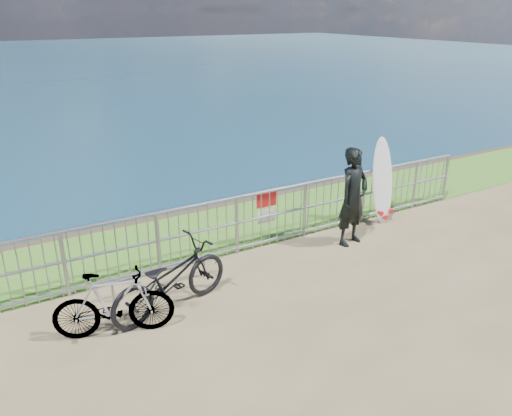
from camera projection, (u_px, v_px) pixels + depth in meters
grass_strip at (234, 226)px, 10.38m from camera, size 120.00×120.00×0.00m
railing at (262, 219)px, 9.29m from camera, size 10.06×0.10×1.13m
surfer at (353, 197)px, 9.32m from camera, size 0.77×0.59×1.88m
surfboard at (382, 184)px, 10.37m from camera, size 0.54×0.50×1.80m
bicycle_near at (170, 279)px, 7.32m from camera, size 2.11×1.19×1.05m
bicycle_far at (113, 304)px, 6.77m from camera, size 1.69×0.93×0.98m
bike_rack at (160, 273)px, 7.95m from camera, size 1.73×0.05×0.36m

